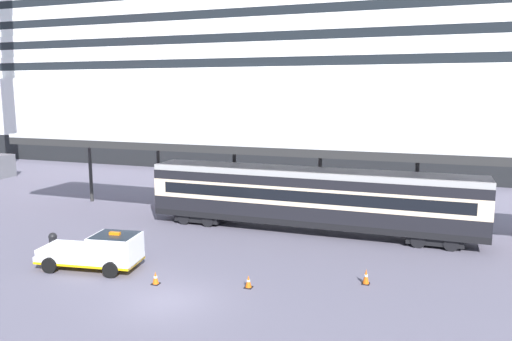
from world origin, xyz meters
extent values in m
plane|color=slate|center=(0.00, 0.00, 0.00)|extent=(400.00, 400.00, 0.00)
cube|color=black|center=(15.25, 49.30, 1.60)|extent=(161.75, 31.57, 3.20)
cube|color=white|center=(15.25, 49.30, 6.94)|extent=(161.75, 31.57, 7.48)
cube|color=white|center=(15.25, 49.30, 12.07)|extent=(148.81, 29.04, 2.78)
cube|color=black|center=(15.25, 34.83, 12.21)|extent=(142.34, 0.12, 1.00)
cube|color=white|center=(15.25, 49.30, 14.85)|extent=(142.85, 27.88, 2.78)
cube|color=black|center=(15.25, 35.41, 14.99)|extent=(136.64, 0.12, 1.00)
cube|color=white|center=(15.25, 49.30, 17.63)|extent=(136.90, 26.72, 2.78)
cube|color=silver|center=(3.36, 13.16, 5.80)|extent=(44.82, 5.39, 0.25)
cube|color=#282828|center=(3.36, 10.56, 5.42)|extent=(44.82, 0.20, 0.50)
cylinder|color=#282828|center=(-15.85, 15.45, 2.84)|extent=(0.28, 0.28, 5.67)
cylinder|color=#282828|center=(-9.45, 15.45, 2.84)|extent=(0.28, 0.28, 5.67)
cylinder|color=#282828|center=(-3.05, 15.45, 2.84)|extent=(0.28, 0.28, 5.67)
cylinder|color=#282828|center=(3.36, 15.45, 2.84)|extent=(0.28, 0.28, 5.67)
cylinder|color=#282828|center=(9.76, 15.45, 2.84)|extent=(0.28, 0.28, 5.67)
cube|color=black|center=(3.36, 12.66, 0.85)|extent=(21.28, 2.80, 0.40)
cube|color=black|center=(3.36, 12.66, 1.50)|extent=(21.28, 2.80, 0.90)
cube|color=beige|center=(3.36, 12.66, 2.55)|extent=(21.28, 2.80, 1.20)
cube|color=black|center=(3.36, 11.29, 2.60)|extent=(19.57, 0.08, 0.72)
cube|color=black|center=(3.36, 12.66, 3.45)|extent=(21.28, 2.80, 0.60)
cube|color=#A2A2A2|center=(3.36, 12.66, 3.93)|extent=(21.28, 2.69, 0.36)
cube|color=black|center=(-4.30, 12.66, 0.45)|extent=(3.20, 2.35, 0.50)
cylinder|color=black|center=(-5.20, 11.48, 0.42)|extent=(0.84, 0.12, 0.84)
cylinder|color=black|center=(-3.40, 11.48, 0.42)|extent=(0.84, 0.12, 0.84)
cube|color=black|center=(11.02, 12.66, 0.45)|extent=(3.20, 2.35, 0.50)
cylinder|color=black|center=(10.12, 11.48, 0.42)|extent=(0.84, 0.12, 0.84)
cylinder|color=black|center=(11.92, 11.48, 0.42)|extent=(0.84, 0.12, 0.84)
cube|color=white|center=(-5.75, 2.25, 0.58)|extent=(5.44, 2.74, 0.36)
cube|color=#F2B20C|center=(-5.75, 2.25, 0.45)|extent=(5.44, 2.76, 0.12)
cube|color=white|center=(-4.31, 2.47, 1.31)|extent=(2.55, 2.24, 1.10)
cube|color=#19232D|center=(-4.31, 2.47, 1.66)|extent=(2.33, 2.13, 0.44)
cube|color=orange|center=(-4.31, 2.47, 1.94)|extent=(0.58, 0.28, 0.16)
cube|color=white|center=(-6.77, 2.10, 0.94)|extent=(3.16, 2.33, 0.36)
cylinder|color=black|center=(-4.25, 3.49, 0.40)|extent=(0.83, 0.36, 0.80)
cylinder|color=black|center=(-3.95, 1.51, 0.40)|extent=(0.83, 0.36, 0.80)
cylinder|color=black|center=(-7.54, 3.00, 0.40)|extent=(0.83, 0.36, 0.80)
cylinder|color=black|center=(-7.24, 1.02, 0.40)|extent=(0.83, 0.36, 0.80)
cube|color=black|center=(7.98, 4.90, 0.02)|extent=(0.36, 0.36, 0.04)
cone|color=#EA590F|center=(7.98, 4.90, 0.39)|extent=(0.30, 0.30, 0.70)
cylinder|color=white|center=(7.98, 4.90, 0.43)|extent=(0.17, 0.17, 0.10)
cube|color=black|center=(2.88, 2.60, 0.02)|extent=(0.36, 0.36, 0.04)
cone|color=#EA590F|center=(2.88, 2.60, 0.32)|extent=(0.30, 0.30, 0.56)
cylinder|color=white|center=(2.88, 2.60, 0.35)|extent=(0.17, 0.17, 0.08)
cube|color=black|center=(-1.43, 1.51, 0.02)|extent=(0.36, 0.36, 0.04)
cone|color=#EA590F|center=(-1.43, 1.51, 0.33)|extent=(0.30, 0.30, 0.58)
cylinder|color=white|center=(-1.43, 1.51, 0.36)|extent=(0.17, 0.17, 0.08)
cylinder|color=black|center=(-9.88, 4.22, 0.35)|extent=(0.44, 0.44, 0.70)
sphere|color=black|center=(-9.88, 4.22, 0.72)|extent=(0.48, 0.48, 0.48)
camera|label=1|loc=(10.66, -18.10, 9.11)|focal=35.00mm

